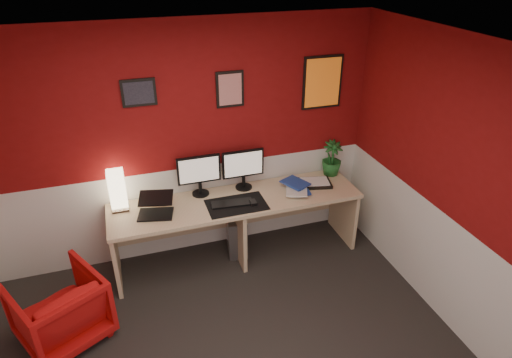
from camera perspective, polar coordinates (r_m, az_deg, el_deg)
name	(u,v)px	position (r m, az deg, el deg)	size (l,w,h in m)	color
ceiling	(220,62)	(2.52, -4.65, 14.75)	(4.00, 3.50, 0.01)	white
wall_back	(183,146)	(4.56, -9.35, 4.20)	(4.00, 0.01, 2.50)	maroon
wall_right	(467,199)	(3.96, 25.52, -2.36)	(0.01, 3.50, 2.50)	maroon
wainscot_back	(189,209)	(4.91, -8.66, -3.83)	(4.00, 0.01, 1.00)	silver
wainscot_right	(447,272)	(4.36, 23.41, -10.90)	(0.01, 3.50, 1.00)	silver
desk	(237,229)	(4.78, -2.42, -6.41)	(2.60, 0.65, 0.73)	#CFAD84
shoji_lamp	(118,192)	(4.53, -17.40, -1.55)	(0.16, 0.16, 0.40)	#FFE5B2
laptop	(155,206)	(4.38, -12.94, -3.36)	(0.33, 0.23, 0.22)	black
monitor_left	(199,170)	(4.57, -7.35, 1.20)	(0.45, 0.06, 0.58)	black
monitor_right	(243,164)	(4.66, -1.63, 1.98)	(0.45, 0.06, 0.58)	black
desk_mat	(237,205)	(4.49, -2.52, -3.33)	(0.60, 0.38, 0.01)	black
keyboard	(232,203)	(4.49, -3.11, -3.13)	(0.42, 0.14, 0.02)	black
mouse	(253,202)	(4.49, -0.36, -3.04)	(0.06, 0.10, 0.03)	black
book_bottom	(290,191)	(4.72, 4.35, -1.53)	(0.20, 0.27, 0.03)	navy
book_middle	(286,189)	(4.69, 3.91, -1.32)	(0.22, 0.30, 0.02)	silver
book_top	(289,187)	(4.70, 4.21, -0.97)	(0.21, 0.28, 0.03)	navy
zen_tray	(315,183)	(4.89, 7.56, -0.53)	(0.35, 0.25, 0.03)	black
potted_plant	(332,158)	(5.05, 9.76, 2.65)	(0.22, 0.22, 0.40)	#19591E
pc_tower	(236,231)	(4.98, -2.54, -6.77)	(0.20, 0.45, 0.45)	#99999E
armchair	(60,310)	(4.28, -23.96, -15.13)	(0.67, 0.69, 0.63)	#BD0B0A
art_left	(139,93)	(4.31, -14.88, 10.71)	(0.32, 0.02, 0.26)	black
art_center	(230,89)	(4.45, -3.37, 11.48)	(0.28, 0.02, 0.36)	red
art_right	(322,82)	(4.79, 8.55, 12.22)	(0.44, 0.02, 0.56)	orange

